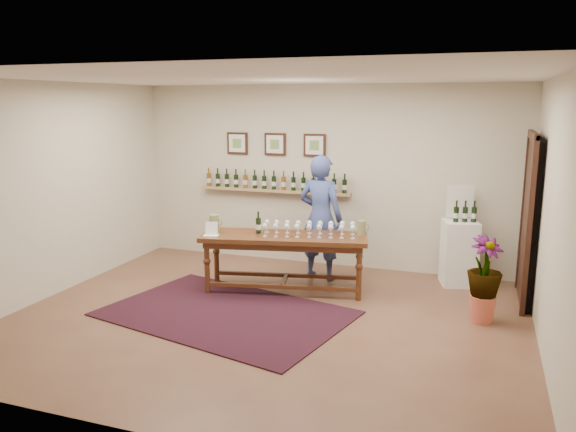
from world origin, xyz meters
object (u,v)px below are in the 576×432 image
(potted_plant, at_px, (484,280))
(person, at_px, (321,217))
(display_pedestal, at_px, (459,253))
(tasting_table, at_px, (284,243))

(potted_plant, height_order, person, person)
(person, bearing_deg, display_pedestal, -160.22)
(tasting_table, bearing_deg, person, 55.47)
(tasting_table, xyz_separation_m, potted_plant, (2.56, -0.29, -0.15))
(potted_plant, bearing_deg, tasting_table, 173.58)
(tasting_table, bearing_deg, potted_plant, -18.42)
(tasting_table, xyz_separation_m, display_pedestal, (2.22, 1.08, -0.21))
(display_pedestal, bearing_deg, person, -169.47)
(display_pedestal, height_order, potted_plant, display_pedestal)
(display_pedestal, height_order, person, person)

